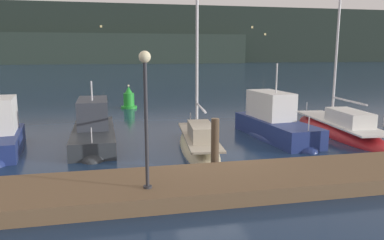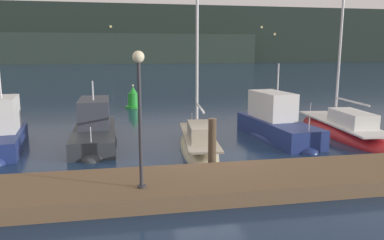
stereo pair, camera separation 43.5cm
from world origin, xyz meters
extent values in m
plane|color=#192D4C|center=(0.00, 0.00, 0.00)|extent=(400.00, 400.00, 0.00)
cube|color=brown|center=(0.00, -2.44, 0.23)|extent=(42.43, 2.80, 0.45)
cylinder|color=#4C3D2D|center=(0.00, -0.79, 0.96)|extent=(0.28, 0.28, 1.92)
ellipsoid|color=navy|center=(-7.98, 3.79, 0.00)|extent=(2.16, 5.25, 1.37)
cube|color=navy|center=(-7.98, 3.79, 0.39)|extent=(1.98, 4.73, 0.77)
cube|color=silver|center=(-8.04, 4.30, 1.51)|extent=(1.31, 2.36, 1.47)
cube|color=black|center=(-8.17, 5.31, 1.73)|extent=(0.94, 0.40, 0.66)
ellipsoid|color=#2D3338|center=(-4.29, 4.44, 0.00)|extent=(2.13, 6.78, 1.28)
cube|color=#2D3338|center=(-4.29, 4.44, 0.36)|extent=(1.95, 6.11, 0.71)
cube|color=#333842|center=(-4.31, 5.12, 1.34)|extent=(1.41, 3.00, 1.27)
cube|color=black|center=(-4.34, 6.46, 1.53)|extent=(1.19, 0.28, 0.57)
cylinder|color=silver|center=(-4.30, 4.58, 2.42)|extent=(0.07, 0.07, 0.88)
cylinder|color=silver|center=(-4.23, 1.61, 1.01)|extent=(0.04, 0.04, 0.60)
ellipsoid|color=beige|center=(0.18, 2.48, 0.00)|extent=(2.18, 6.91, 1.13)
cube|color=#A39984|center=(0.18, 2.48, 0.59)|extent=(1.83, 5.80, 0.08)
cube|color=#A39984|center=(0.10, 1.67, 0.94)|extent=(1.12, 2.25, 0.63)
cylinder|color=silver|center=(0.24, 3.02, 4.16)|extent=(0.12, 0.12, 7.14)
cylinder|color=silver|center=(0.11, 1.76, 1.92)|extent=(0.34, 2.54, 0.09)
cylinder|color=silver|center=(0.49, 5.59, 0.84)|extent=(0.04, 0.04, 0.50)
ellipsoid|color=navy|center=(4.36, 3.73, 0.00)|extent=(2.54, 6.43, 1.12)
cube|color=navy|center=(4.36, 3.73, 0.44)|extent=(2.32, 5.79, 0.89)
cube|color=silver|center=(4.30, 4.35, 1.55)|extent=(1.59, 2.87, 1.32)
cube|color=black|center=(4.19, 5.60, 1.75)|extent=(1.20, 0.37, 0.59)
cylinder|color=silver|center=(4.35, 3.85, 2.91)|extent=(0.07, 0.07, 1.40)
cylinder|color=silver|center=(4.60, 1.10, 1.19)|extent=(0.04, 0.04, 0.60)
ellipsoid|color=red|center=(8.00, 4.10, 0.00)|extent=(2.73, 8.53, 1.31)
cube|color=silver|center=(8.00, 4.10, 0.60)|extent=(2.30, 7.16, 0.08)
cube|color=silver|center=(7.91, 3.09, 0.99)|extent=(1.44, 2.78, 0.70)
cylinder|color=silver|center=(8.05, 4.76, 6.40)|extent=(0.12, 0.12, 11.60)
cylinder|color=silver|center=(7.92, 3.24, 1.79)|extent=(0.35, 3.06, 0.09)
cylinder|color=silver|center=(8.33, 7.94, 0.85)|extent=(0.04, 0.04, 0.50)
cylinder|color=green|center=(-2.17, 15.21, 0.08)|extent=(1.19, 1.19, 0.16)
cylinder|color=green|center=(-2.17, 15.21, 0.64)|extent=(0.79, 0.79, 0.97)
cone|color=green|center=(-2.17, 15.21, 1.38)|extent=(0.55, 0.55, 0.50)
sphere|color=#F9EAB7|center=(-2.17, 15.21, 1.68)|extent=(0.16, 0.16, 0.16)
cylinder|color=#2D2D33|center=(-2.54, -2.99, 0.48)|extent=(0.24, 0.24, 0.06)
cylinder|color=#2D2D33|center=(-2.54, -2.99, 2.20)|extent=(0.10, 0.10, 3.38)
sphere|color=#F9EAB7|center=(-2.54, -2.99, 4.03)|extent=(0.32, 0.32, 0.32)
cube|color=#1E2823|center=(0.00, 135.73, 10.65)|extent=(240.00, 16.00, 21.30)
cube|color=#26332C|center=(-26.17, 125.73, 5.22)|extent=(144.00, 10.00, 10.44)
cube|color=#F4DB8C|center=(31.81, 127.68, 3.91)|extent=(0.80, 0.10, 0.80)
cube|color=#F4DB8C|center=(50.90, 127.68, 13.55)|extent=(0.80, 0.10, 0.80)
cube|color=#F4DB8C|center=(32.99, 127.68, 5.15)|extent=(0.80, 0.10, 0.80)
cube|color=#F4DB8C|center=(56.34, 127.68, 10.95)|extent=(0.80, 0.10, 0.80)
cube|color=#F4DB8C|center=(-6.13, 127.68, 13.08)|extent=(0.80, 0.10, 0.80)
cube|color=#F4DB8C|center=(16.83, 127.68, 1.98)|extent=(0.80, 0.10, 0.80)
camera|label=1|loc=(-3.43, -12.86, 4.16)|focal=35.00mm
camera|label=2|loc=(-3.00, -12.95, 4.16)|focal=35.00mm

